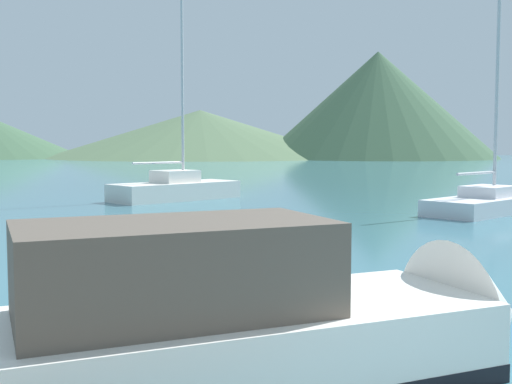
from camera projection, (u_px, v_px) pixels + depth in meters
motorboat_near at (266, 329)px, 6.79m from camera, size 7.21×3.80×2.32m
sailboat_inner at (175, 188)px, 28.71m from camera, size 6.04×5.25×9.47m
sailboat_middle at (488, 202)px, 23.39m from camera, size 6.04×5.19×7.74m
hill_central at (200, 134)px, 111.48m from camera, size 52.81×52.81×8.20m
hill_east at (377, 105)px, 105.94m from camera, size 38.97×38.97×17.53m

